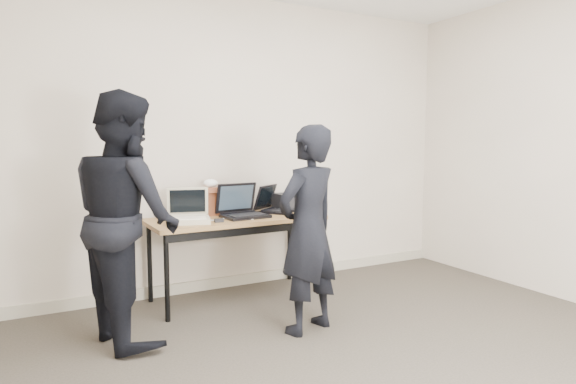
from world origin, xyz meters
TOP-DOWN VIEW (x-y plane):
  - room at (0.00, 0.00)m, footprint 4.60×4.60m
  - desk at (-0.26, 1.89)m, footprint 1.52×0.69m
  - laptop_beige at (-0.70, 1.85)m, footprint 0.41×0.41m
  - laptop_center at (-0.20, 1.90)m, footprint 0.40×0.39m
  - laptop_right at (0.19, 2.04)m, footprint 0.47×0.46m
  - leather_satchel at (-0.44, 2.11)m, footprint 0.37×0.19m
  - tissue at (-0.41, 2.12)m, footprint 0.13×0.10m
  - equipment_box at (0.37, 2.08)m, footprint 0.30×0.26m
  - power_brick at (-0.48, 1.72)m, footprint 0.08×0.06m
  - cables at (-0.40, 1.90)m, footprint 0.86×0.41m
  - person_typist at (-0.08, 0.96)m, footprint 0.63×0.51m
  - person_observer at (-1.25, 1.44)m, footprint 0.80×0.94m
  - baseboard at (0.00, 2.23)m, footprint 4.50×0.03m

SIDE VIEW (x-z plane):
  - baseboard at x=0.00m, z-range 0.00..0.10m
  - desk at x=-0.26m, z-range 0.30..1.02m
  - cables at x=-0.40m, z-range 0.72..0.73m
  - power_brick at x=-0.48m, z-range 0.72..0.75m
  - person_typist at x=-0.08m, z-range 0.00..1.49m
  - laptop_beige at x=-0.70m, z-range 0.64..0.91m
  - laptop_right at x=0.19m, z-range 0.65..0.90m
  - laptop_center at x=-0.20m, z-range 0.64..0.93m
  - equipment_box at x=0.37m, z-range 0.72..0.88m
  - leather_satchel at x=-0.44m, z-range 0.72..0.97m
  - person_observer at x=-1.25m, z-range 0.00..1.72m
  - tissue at x=-0.41m, z-range 0.97..1.04m
  - room at x=0.00m, z-range -0.05..2.75m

